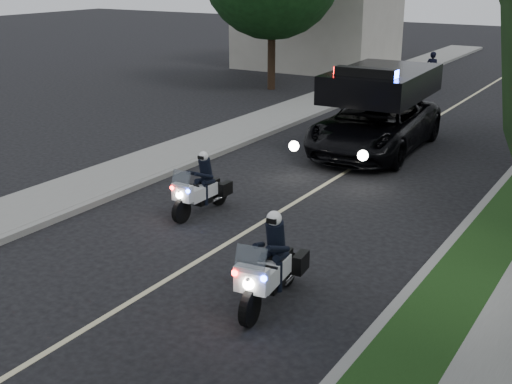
% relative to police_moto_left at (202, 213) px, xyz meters
% --- Properties ---
extents(ground, '(120.00, 120.00, 0.00)m').
position_rel_police_moto_left_xyz_m(ground, '(1.55, -3.12, 0.00)').
color(ground, black).
rests_on(ground, ground).
extents(curb_right, '(0.20, 60.00, 0.15)m').
position_rel_police_moto_left_xyz_m(curb_right, '(5.65, 6.88, 0.07)').
color(curb_right, gray).
rests_on(curb_right, ground).
extents(curb_left, '(0.20, 60.00, 0.15)m').
position_rel_police_moto_left_xyz_m(curb_left, '(-2.55, 6.88, 0.07)').
color(curb_left, gray).
rests_on(curb_left, ground).
extents(sidewalk_left, '(2.00, 60.00, 0.16)m').
position_rel_police_moto_left_xyz_m(sidewalk_left, '(-3.65, 6.88, 0.08)').
color(sidewalk_left, gray).
rests_on(sidewalk_left, ground).
extents(building_far, '(8.00, 6.00, 7.00)m').
position_rel_police_moto_left_xyz_m(building_far, '(-8.45, 22.88, 3.50)').
color(building_far, '#A8A396').
rests_on(building_far, ground).
extents(lane_marking, '(0.12, 50.00, 0.01)m').
position_rel_police_moto_left_xyz_m(lane_marking, '(1.55, 6.88, 0.00)').
color(lane_marking, '#BFB78C').
rests_on(lane_marking, ground).
extents(police_moto_left, '(0.66, 1.78, 1.50)m').
position_rel_police_moto_left_xyz_m(police_moto_left, '(0.00, 0.00, 0.00)').
color(police_moto_left, silver).
rests_on(police_moto_left, ground).
extents(police_moto_right, '(0.92, 2.04, 1.67)m').
position_rel_police_moto_left_xyz_m(police_moto_right, '(3.66, -3.01, 0.00)').
color(police_moto_right, white).
rests_on(police_moto_right, ground).
extents(police_suv, '(3.12, 6.24, 2.97)m').
position_rel_police_moto_left_xyz_m(police_suv, '(1.36, 7.43, 0.00)').
color(police_suv, black).
rests_on(police_suv, ground).
extents(bicycle, '(0.71, 1.61, 0.81)m').
position_rel_police_moto_left_xyz_m(bicycle, '(-0.44, 18.85, 0.00)').
color(bicycle, black).
rests_on(bicycle, ground).
extents(cyclist, '(0.61, 0.43, 1.63)m').
position_rel_police_moto_left_xyz_m(cyclist, '(-0.44, 18.85, 0.00)').
color(cyclist, black).
rests_on(cyclist, ground).
extents(tree_left_near, '(7.56, 7.56, 10.67)m').
position_rel_police_moto_left_xyz_m(tree_left_near, '(-7.06, 15.38, 0.00)').
color(tree_left_near, '#154017').
rests_on(tree_left_near, ground).
extents(tree_left_far, '(5.98, 5.98, 9.03)m').
position_rel_police_moto_left_xyz_m(tree_left_far, '(-7.80, 24.63, 0.00)').
color(tree_left_far, black).
rests_on(tree_left_far, ground).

